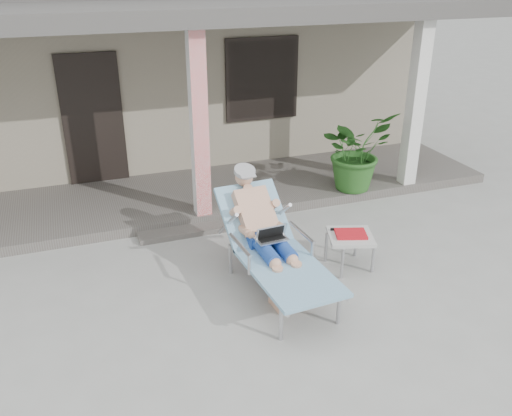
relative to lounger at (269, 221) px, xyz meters
name	(u,v)px	position (x,y,z in m)	size (l,w,h in m)	color
ground	(251,299)	(-0.31, -0.26, -0.83)	(60.00, 60.00, 0.00)	#9E9E99
house	(146,60)	(-0.31, 6.24, 0.83)	(10.40, 5.40, 3.30)	gray
porch_deck	(190,196)	(-0.31, 2.74, -0.76)	(10.00, 2.00, 0.15)	#605B56
porch_overhang	(181,19)	(-0.31, 2.69, 1.96)	(10.00, 2.30, 2.85)	silver
porch_step	(209,228)	(-0.31, 1.59, -0.79)	(2.00, 0.30, 0.07)	#605B56
lounger	(269,221)	(0.00, 0.00, 0.00)	(0.91, 2.12, 1.35)	#B7B7BC
side_table	(350,238)	(1.09, 0.01, -0.43)	(0.68, 0.68, 0.48)	#B9B9B4
potted_palm	(356,151)	(2.24, 1.99, -0.05)	(1.14, 0.99, 1.27)	#26591E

